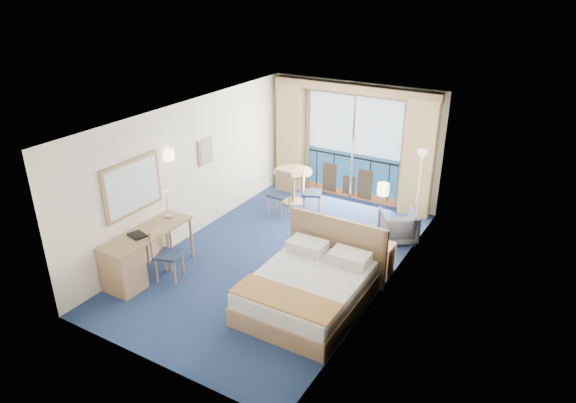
# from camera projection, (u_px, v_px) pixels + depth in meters

# --- Properties ---
(floor) EXTENTS (6.50, 6.50, 0.00)m
(floor) POSITION_uv_depth(u_px,v_px,m) (280.00, 258.00, 9.52)
(floor) COLOR navy
(floor) RESTS_ON ground
(room_walls) EXTENTS (4.04, 6.54, 2.72)m
(room_walls) POSITION_uv_depth(u_px,v_px,m) (279.00, 168.00, 8.79)
(room_walls) COLOR white
(room_walls) RESTS_ON ground
(balcony_door) EXTENTS (2.36, 0.03, 2.52)m
(balcony_door) POSITION_uv_depth(u_px,v_px,m) (353.00, 151.00, 11.59)
(balcony_door) COLOR navy
(balcony_door) RESTS_ON room_walls
(curtain_left) EXTENTS (0.65, 0.22, 2.55)m
(curtain_left) POSITION_uv_depth(u_px,v_px,m) (290.00, 137.00, 12.13)
(curtain_left) COLOR tan
(curtain_left) RESTS_ON room_walls
(curtain_right) EXTENTS (0.65, 0.22, 2.55)m
(curtain_right) POSITION_uv_depth(u_px,v_px,m) (419.00, 159.00, 10.70)
(curtain_right) COLOR tan
(curtain_right) RESTS_ON room_walls
(pelmet) EXTENTS (3.80, 0.25, 0.18)m
(pelmet) POSITION_uv_depth(u_px,v_px,m) (354.00, 88.00, 10.90)
(pelmet) COLOR tan
(pelmet) RESTS_ON room_walls
(mirror) EXTENTS (0.05, 1.25, 0.95)m
(mirror) POSITION_uv_depth(u_px,v_px,m) (133.00, 187.00, 8.61)
(mirror) COLOR tan
(mirror) RESTS_ON room_walls
(wall_print) EXTENTS (0.04, 0.42, 0.52)m
(wall_print) POSITION_uv_depth(u_px,v_px,m) (206.00, 152.00, 10.13)
(wall_print) COLOR tan
(wall_print) RESTS_ON room_walls
(sconce_left) EXTENTS (0.18, 0.18, 0.18)m
(sconce_left) POSITION_uv_depth(u_px,v_px,m) (169.00, 155.00, 9.18)
(sconce_left) COLOR beige
(sconce_left) RESTS_ON room_walls
(sconce_right) EXTENTS (0.18, 0.18, 0.18)m
(sconce_right) POSITION_uv_depth(u_px,v_px,m) (383.00, 189.00, 7.75)
(sconce_right) COLOR beige
(sconce_right) RESTS_ON room_walls
(bed) EXTENTS (1.78, 2.11, 1.12)m
(bed) POSITION_uv_depth(u_px,v_px,m) (309.00, 288.00, 8.06)
(bed) COLOR tan
(bed) RESTS_ON ground
(nightstand) EXTENTS (0.42, 0.40, 0.55)m
(nightstand) POSITION_uv_depth(u_px,v_px,m) (380.00, 258.00, 8.98)
(nightstand) COLOR #A87D59
(nightstand) RESTS_ON ground
(phone) EXTENTS (0.22, 0.20, 0.08)m
(phone) POSITION_uv_depth(u_px,v_px,m) (380.00, 240.00, 8.91)
(phone) COLOR silver
(phone) RESTS_ON nightstand
(armchair) EXTENTS (0.93, 0.93, 0.62)m
(armchair) POSITION_uv_depth(u_px,v_px,m) (398.00, 226.00, 10.03)
(armchair) COLOR #464955
(armchair) RESTS_ON ground
(floor_lamp) EXTENTS (0.24, 0.24, 1.72)m
(floor_lamp) POSITION_uv_depth(u_px,v_px,m) (421.00, 171.00, 10.00)
(floor_lamp) COLOR silver
(floor_lamp) RESTS_ON ground
(desk) EXTENTS (0.59, 1.73, 0.81)m
(desk) POSITION_uv_depth(u_px,v_px,m) (129.00, 262.00, 8.51)
(desk) COLOR tan
(desk) RESTS_ON ground
(desk_chair) EXTENTS (0.53, 0.52, 0.96)m
(desk_chair) POSITION_uv_depth(u_px,v_px,m) (163.00, 250.00, 8.70)
(desk_chair) COLOR #202E4B
(desk_chair) RESTS_ON ground
(folder) EXTENTS (0.35, 0.29, 0.03)m
(folder) POSITION_uv_depth(u_px,v_px,m) (137.00, 235.00, 8.58)
(folder) COLOR black
(folder) RESTS_ON desk
(desk_lamp) EXTENTS (0.13, 0.13, 0.49)m
(desk_lamp) POSITION_uv_depth(u_px,v_px,m) (167.00, 199.00, 9.09)
(desk_lamp) COLOR silver
(desk_lamp) RESTS_ON desk
(round_table) EXTENTS (0.86, 0.86, 0.78)m
(round_table) POSITION_uv_depth(u_px,v_px,m) (293.00, 179.00, 11.56)
(round_table) COLOR tan
(round_table) RESTS_ON ground
(table_chair_a) EXTENTS (0.55, 0.55, 0.96)m
(table_chair_a) POSITION_uv_depth(u_px,v_px,m) (308.00, 189.00, 11.11)
(table_chair_a) COLOR #202E4B
(table_chair_a) RESTS_ON ground
(table_chair_b) EXTENTS (0.41, 0.41, 0.94)m
(table_chair_b) POSITION_uv_depth(u_px,v_px,m) (281.00, 190.00, 11.10)
(table_chair_b) COLOR #202E4B
(table_chair_b) RESTS_ON ground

